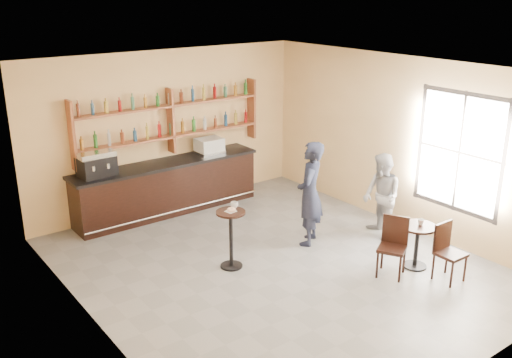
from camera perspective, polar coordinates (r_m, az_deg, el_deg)
floor at (r=9.49m, az=1.95°, el=-8.66°), size 7.00×7.00×0.00m
ceiling at (r=8.49m, az=2.19°, el=10.85°), size 7.00×7.00×0.00m
wall_back at (r=11.68m, az=-8.78°, el=4.87°), size 7.00×0.00×7.00m
wall_front at (r=6.71m, az=21.27°, el=-7.05°), size 7.00×0.00×7.00m
wall_left at (r=7.47m, az=-16.24°, el=-3.82°), size 0.00×7.00×7.00m
wall_right at (r=10.92m, az=14.46°, el=3.50°), size 0.00×7.00×7.00m
window_pane at (r=10.21m, az=19.67°, el=2.52°), size 0.00×2.00×2.00m
window_frame at (r=10.21m, az=19.66°, el=2.51°), size 0.04×1.70×2.10m
shelf_unit at (r=11.52m, az=-8.52°, el=5.77°), size 4.00×0.26×1.40m
liquor_bottles at (r=11.49m, az=-8.56°, el=6.59°), size 3.68×0.10×1.00m
bar_counter at (r=11.58m, az=-8.85°, el=-0.81°), size 3.89×0.76×1.05m
espresso_machine at (r=10.79m, az=-15.68°, el=1.48°), size 0.69×0.49×0.46m
pastry_case at (r=11.85m, az=-4.69°, el=3.31°), size 0.58×0.49×0.32m
pedestal_table at (r=9.25m, az=-2.51°, el=-6.05°), size 0.60×0.60×0.98m
napkin at (r=9.05m, az=-2.55°, el=-3.24°), size 0.18×0.18×0.00m
donut at (r=9.04m, az=-2.46°, el=-3.09°), size 0.18×0.18×0.05m
cup_pedestal at (r=9.19m, az=-2.19°, el=-2.59°), size 0.16×0.16×0.10m
man_main at (r=9.97m, az=5.42°, el=-1.46°), size 0.81×0.76×1.86m
cafe_table at (r=9.65m, az=15.75°, el=-6.49°), size 0.61×0.61×0.73m
cup_cafe at (r=9.53m, az=16.15°, el=-4.16°), size 0.12×0.12×0.09m
chair_west at (r=9.24m, az=13.45°, el=-6.71°), size 0.56×0.56×0.95m
chair_south at (r=9.34m, az=18.89°, el=-7.05°), size 0.40×0.40×0.92m
patron_second at (r=10.49m, az=12.43°, el=-1.69°), size 0.81×0.91×1.56m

